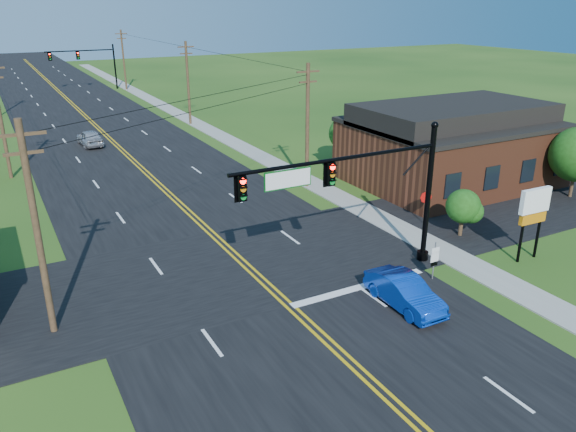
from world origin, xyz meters
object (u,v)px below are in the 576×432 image
signal_mast_main (358,188)px  stop_sign (426,201)px  route_sign (435,258)px  blue_car (404,293)px  signal_mast_far (85,60)px

signal_mast_main → stop_sign: bearing=26.3°
route_sign → signal_mast_main: bearing=148.3°
signal_mast_main → stop_sign: signal_mast_main is taller
blue_car → route_sign: (2.98, 1.39, 0.46)m
route_sign → blue_car: bearing=-155.8°
route_sign → stop_sign: stop_sign is taller
blue_car → route_sign: bearing=25.6°
blue_car → signal_mast_main: bearing=97.1°
stop_sign → signal_mast_main: bearing=-137.6°
blue_car → signal_mast_far: bearing=90.9°
signal_mast_far → signal_mast_main: bearing=-90.1°
blue_car → stop_sign: (7.67, 7.38, 0.82)m
signal_mast_far → route_sign: size_ratio=5.43×
signal_mast_far → blue_car: (0.28, -75.41, -3.83)m
stop_sign → blue_car: bearing=-120.0°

